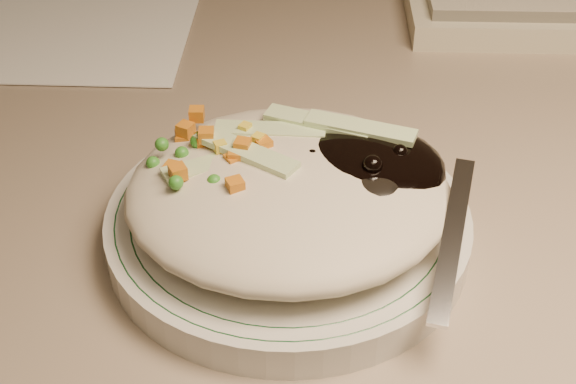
{
  "coord_description": "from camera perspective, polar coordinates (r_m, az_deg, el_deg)",
  "views": [
    {
      "loc": [
        -0.09,
        0.81,
        1.07
      ],
      "look_at": [
        -0.08,
        1.19,
        0.78
      ],
      "focal_mm": 50.0,
      "sensor_mm": 36.0,
      "label": 1
    }
  ],
  "objects": [
    {
      "name": "desk",
      "position": [
        0.78,
        5.26,
        -5.08
      ],
      "size": [
        1.4,
        0.7,
        0.74
      ],
      "color": "gray",
      "rests_on": "ground"
    },
    {
      "name": "plate",
      "position": [
        0.49,
        -0.0,
        -2.39
      ],
      "size": [
        0.22,
        0.22,
        0.02
      ],
      "primitive_type": "cylinder",
      "color": "silver",
      "rests_on": "desk"
    },
    {
      "name": "plate_rim",
      "position": [
        0.49,
        -0.0,
        -1.49
      ],
      "size": [
        0.21,
        0.21,
        0.0
      ],
      "color": "#144723",
      "rests_on": "plate"
    },
    {
      "name": "meal",
      "position": [
        0.47,
        0.52,
        0.5
      ],
      "size": [
        0.21,
        0.19,
        0.05
      ],
      "color": "#C1B59C",
      "rests_on": "plate"
    }
  ]
}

